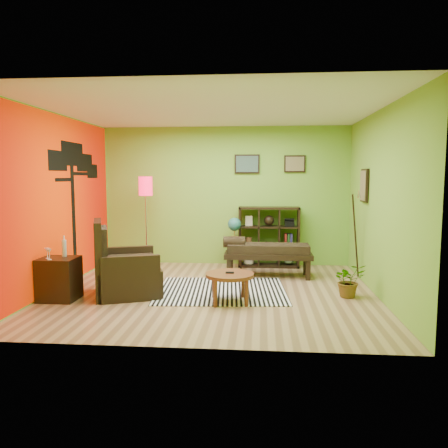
# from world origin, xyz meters

# --- Properties ---
(ground) EXTENTS (5.00, 5.00, 0.00)m
(ground) POSITION_xyz_m (0.00, 0.00, 0.00)
(ground) COLOR tan
(ground) RESTS_ON ground
(room_shell) EXTENTS (5.04, 4.54, 2.82)m
(room_shell) POSITION_xyz_m (-0.09, 0.01, 1.80)
(room_shell) COLOR #80BF3B
(room_shell) RESTS_ON ground
(zebra_rug) EXTENTS (2.13, 1.84, 0.01)m
(zebra_rug) POSITION_xyz_m (0.13, 0.09, 0.01)
(zebra_rug) COLOR white
(zebra_rug) RESTS_ON ground
(coffee_table) EXTENTS (0.69, 0.69, 0.45)m
(coffee_table) POSITION_xyz_m (0.30, -0.53, 0.37)
(coffee_table) COLOR brown
(coffee_table) RESTS_ON ground
(armchair) EXTENTS (1.21, 1.20, 1.15)m
(armchair) POSITION_xyz_m (-1.35, -0.26, 0.35)
(armchair) COLOR black
(armchair) RESTS_ON ground
(side_cabinet) EXTENTS (0.53, 0.48, 0.94)m
(side_cabinet) POSITION_xyz_m (-2.20, -0.61, 0.32)
(side_cabinet) COLOR black
(side_cabinet) RESTS_ON ground
(floor_lamp) EXTENTS (0.27, 0.27, 1.80)m
(floor_lamp) POSITION_xyz_m (-1.48, 1.62, 1.46)
(floor_lamp) COLOR silver
(floor_lamp) RESTS_ON ground
(globe_table) EXTENTS (0.41, 0.41, 1.01)m
(globe_table) POSITION_xyz_m (0.23, 1.76, 0.76)
(globe_table) COLOR black
(globe_table) RESTS_ON ground
(cube_shelf) EXTENTS (1.20, 0.35, 1.20)m
(cube_shelf) POSITION_xyz_m (0.91, 2.03, 0.60)
(cube_shelf) COLOR black
(cube_shelf) RESTS_ON ground
(bench) EXTENTS (1.59, 0.56, 0.72)m
(bench) POSITION_xyz_m (0.83, 1.14, 0.46)
(bench) COLOR black
(bench) RESTS_ON ground
(potted_plant) EXTENTS (0.58, 0.61, 0.40)m
(potted_plant) POSITION_xyz_m (2.06, -0.10, 0.20)
(potted_plant) COLOR #26661E
(potted_plant) RESTS_ON ground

